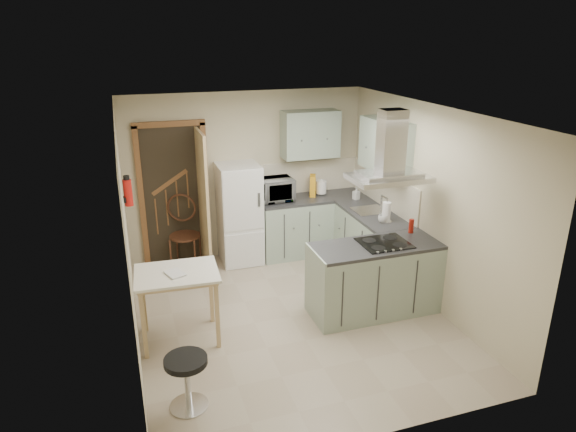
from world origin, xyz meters
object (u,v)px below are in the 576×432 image
object	(u,v)px
bentwood_chair	(185,236)
microwave	(272,190)
fridge	(239,214)
stool	(187,382)
extractor_hood	(389,178)
peninsula	(375,278)
drop_leaf_table	(179,306)

from	to	relation	value
bentwood_chair	microwave	world-z (taller)	microwave
bentwood_chair	microwave	distance (m)	1.46
fridge	stool	size ratio (longest dim) A/B	2.81
microwave	fridge	bearing A→B (deg)	-179.00
extractor_hood	bentwood_chair	bearing A→B (deg)	137.00
fridge	extractor_hood	bearing A→B (deg)	-56.21
peninsula	stool	bearing A→B (deg)	-157.04
fridge	microwave	xyz separation A→B (m)	(0.52, 0.03, 0.32)
bentwood_chair	stool	world-z (taller)	bentwood_chair
fridge	peninsula	distance (m)	2.35
fridge	drop_leaf_table	xyz separation A→B (m)	(-1.13, -1.85, -0.33)
extractor_hood	fridge	bearing A→B (deg)	123.79
fridge	drop_leaf_table	size ratio (longest dim) A/B	1.68
drop_leaf_table	bentwood_chair	size ratio (longest dim) A/B	0.90
microwave	peninsula	bearing A→B (deg)	-72.47
fridge	extractor_hood	size ratio (longest dim) A/B	1.67
fridge	bentwood_chair	xyz separation A→B (m)	(-0.82, 0.02, -0.25)
extractor_hood	stool	distance (m)	3.10
microwave	drop_leaf_table	bearing A→B (deg)	-133.15
peninsula	stool	distance (m)	2.65
extractor_hood	drop_leaf_table	world-z (taller)	extractor_hood
bentwood_chair	stool	distance (m)	3.07
peninsula	fridge	bearing A→B (deg)	121.74
drop_leaf_table	stool	size ratio (longest dim) A/B	1.68
fridge	peninsula	xyz separation A→B (m)	(1.22, -1.98, -0.30)
drop_leaf_table	microwave	xyz separation A→B (m)	(1.65, 1.88, 0.65)
extractor_hood	drop_leaf_table	xyz separation A→B (m)	(-2.46, 0.13, -1.30)
extractor_hood	stool	size ratio (longest dim) A/B	1.69
stool	fridge	bearing A→B (deg)	68.10
drop_leaf_table	stool	world-z (taller)	drop_leaf_table
fridge	extractor_hood	distance (m)	2.57
fridge	microwave	bearing A→B (deg)	2.83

